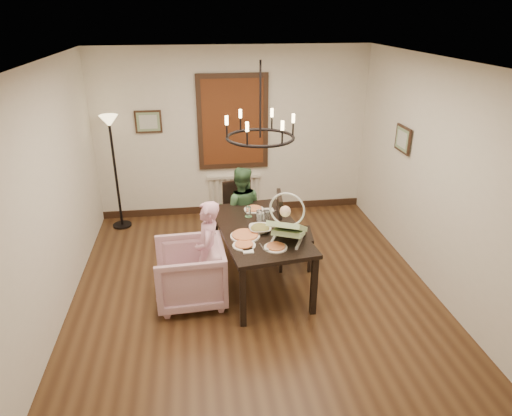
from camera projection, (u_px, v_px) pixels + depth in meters
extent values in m
cube|color=#4C311A|center=(253.00, 289.00, 5.85)|extent=(4.50, 5.00, 0.01)
cube|color=white|center=(253.00, 61.00, 4.72)|extent=(4.50, 5.00, 0.01)
cube|color=silver|center=(233.00, 134.00, 7.55)|extent=(4.50, 0.01, 2.80)
cube|color=silver|center=(50.00, 198.00, 5.00)|extent=(0.01, 5.00, 2.80)
cube|color=silver|center=(435.00, 178.00, 5.57)|extent=(0.01, 5.00, 2.80)
cube|color=black|center=(260.00, 229.00, 5.68)|extent=(1.18, 1.82, 0.05)
cube|color=black|center=(243.00, 297.00, 5.04)|extent=(0.07, 0.07, 0.75)
cube|color=black|center=(216.00, 234.00, 6.44)|extent=(0.07, 0.07, 0.75)
cube|color=black|center=(314.00, 286.00, 5.24)|extent=(0.07, 0.07, 0.75)
cube|color=black|center=(273.00, 227.00, 6.65)|extent=(0.07, 0.07, 0.75)
imported|color=#D09FB7|center=(190.00, 273.00, 5.49)|extent=(0.87, 0.85, 0.76)
imported|color=#DE9CB6|center=(209.00, 260.00, 5.46)|extent=(0.30, 0.42, 1.07)
imported|color=#39613B|center=(241.00, 217.00, 6.59)|extent=(0.56, 0.46, 1.07)
imported|color=white|center=(260.00, 229.00, 5.55)|extent=(0.33, 0.33, 0.08)
cylinder|color=tan|center=(245.00, 235.00, 5.43)|extent=(0.36, 0.36, 0.04)
cylinder|color=silver|center=(259.00, 216.00, 5.82)|extent=(0.08, 0.08, 0.15)
cube|color=brown|center=(233.00, 122.00, 7.44)|extent=(1.00, 0.03, 1.40)
cube|color=black|center=(148.00, 122.00, 7.25)|extent=(0.42, 0.03, 0.36)
cube|color=black|center=(403.00, 139.00, 6.28)|extent=(0.03, 0.42, 0.36)
torus|color=black|center=(260.00, 138.00, 5.21)|extent=(0.80, 0.80, 0.04)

